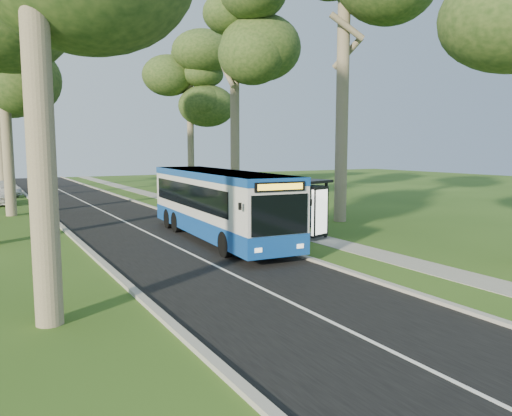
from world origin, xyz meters
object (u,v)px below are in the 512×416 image
(car_silver, at_px, (4,189))
(bus_stop_sign, at_px, (289,211))
(car_white, at_px, (2,196))
(litter_bin, at_px, (281,233))
(bus_shelter, at_px, (303,197))
(bus, at_px, (218,204))

(car_silver, bearing_deg, bus_stop_sign, -92.41)
(bus_stop_sign, xyz_separation_m, car_white, (-9.52, 24.66, -0.99))
(bus_stop_sign, height_order, litter_bin, bus_stop_sign)
(bus_shelter, relative_size, litter_bin, 3.69)
(car_silver, bearing_deg, litter_bin, -90.75)
(bus, relative_size, car_white, 3.04)
(bus_stop_sign, distance_m, bus_shelter, 3.21)
(litter_bin, distance_m, car_silver, 31.58)
(car_white, bearing_deg, litter_bin, -60.72)
(bus, distance_m, litter_bin, 3.23)
(bus, bearing_deg, car_white, 114.47)
(bus_shelter, xyz_separation_m, litter_bin, (-1.73, -0.80, -1.46))
(bus_shelter, bearing_deg, bus, 141.54)
(bus_stop_sign, bearing_deg, car_white, 91.58)
(bus, xyz_separation_m, litter_bin, (2.04, -2.23, -1.16))
(bus, distance_m, car_white, 22.48)
(bus_stop_sign, xyz_separation_m, bus_shelter, (2.27, 2.26, 0.28))
(car_white, distance_m, car_silver, 6.90)
(car_white, height_order, car_silver, car_silver)
(bus_stop_sign, xyz_separation_m, litter_bin, (0.54, 1.46, -1.18))
(bus_stop_sign, relative_size, litter_bin, 2.78)
(bus, bearing_deg, car_silver, 108.70)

